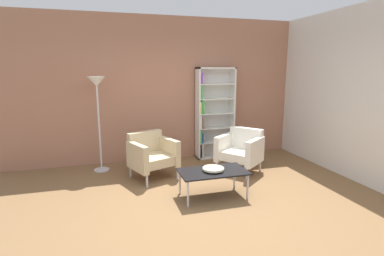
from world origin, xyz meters
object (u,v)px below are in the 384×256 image
bookshelf_tall (212,114)px  armchair_near_window (152,154)px  coffee_table_low (213,173)px  armchair_spare_guest (241,149)px  floor_lamp_torchiere (97,93)px  decorative_bowl (213,169)px

bookshelf_tall → armchair_near_window: 1.76m
coffee_table_low → armchair_spare_guest: 1.28m
bookshelf_tall → floor_lamp_torchiere: bearing=-173.3°
coffee_table_low → armchair_near_window: armchair_near_window is taller
coffee_table_low → floor_lamp_torchiere: (-1.60, 1.68, 1.08)m
bookshelf_tall → coffee_table_low: bearing=-109.5°
floor_lamp_torchiere → bookshelf_tall: bearing=6.7°
bookshelf_tall → floor_lamp_torchiere: size_ratio=1.09×
coffee_table_low → floor_lamp_torchiere: floor_lamp_torchiere is taller
bookshelf_tall → coffee_table_low: size_ratio=1.90×
decorative_bowl → floor_lamp_torchiere: size_ratio=0.18×
bookshelf_tall → armchair_spare_guest: (0.19, -1.02, -0.53)m
coffee_table_low → bookshelf_tall: bearing=70.5°
armchair_near_window → floor_lamp_torchiere: size_ratio=0.52×
decorative_bowl → armchair_spare_guest: armchair_spare_guest is taller
coffee_table_low → decorative_bowl: bearing=-90.0°
coffee_table_low → floor_lamp_torchiere: 2.56m
armchair_near_window → coffee_table_low: bearing=-76.9°
floor_lamp_torchiere → decorative_bowl: bearing=-46.5°
coffee_table_low → decorative_bowl: decorative_bowl is taller
bookshelf_tall → armchair_near_window: bookshelf_tall is taller
decorative_bowl → armchair_near_window: size_ratio=0.36×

